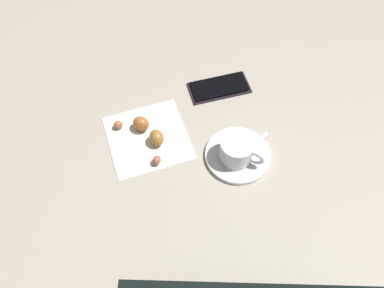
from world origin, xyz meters
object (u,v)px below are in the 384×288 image
at_px(croissant, 147,132).
at_px(napkin, 148,138).
at_px(espresso_cup, 237,150).
at_px(teaspoon, 239,157).
at_px(sugar_packet, 234,143).
at_px(saucer, 238,155).
at_px(cell_phone, 219,87).

bearing_deg(croissant, napkin, -97.12).
bearing_deg(espresso_cup, teaspoon, -14.27).
height_order(sugar_packet, napkin, sugar_packet).
bearing_deg(teaspoon, espresso_cup, 165.73).
bearing_deg(saucer, espresso_cup, -125.40).
xyz_separation_m(espresso_cup, napkin, (-0.19, 0.07, -0.04)).
bearing_deg(cell_phone, croissant, -143.38).
bearing_deg(cell_phone, saucer, -84.26).
distance_m(saucer, croissant, 0.20).
bearing_deg(espresso_cup, saucer, 54.60).
distance_m(saucer, espresso_cup, 0.03).
height_order(saucer, croissant, croissant).
bearing_deg(sugar_packet, espresso_cup, 60.53).
height_order(sugar_packet, croissant, croissant).
relative_size(sugar_packet, croissant, 0.45).
xyz_separation_m(saucer, sugar_packet, (-0.01, 0.03, 0.01)).
relative_size(saucer, croissant, 1.12).
xyz_separation_m(sugar_packet, croissant, (-0.19, 0.04, 0.01)).
relative_size(sugar_packet, cell_phone, 0.36).
distance_m(espresso_cup, teaspoon, 0.03).
bearing_deg(sugar_packet, croissant, -42.12).
relative_size(saucer, sugar_packet, 2.49).
xyz_separation_m(espresso_cup, croissant, (-0.19, 0.07, -0.02)).
height_order(sugar_packet, cell_phone, sugar_packet).
xyz_separation_m(espresso_cup, sugar_packet, (-0.00, 0.03, -0.02)).
bearing_deg(espresso_cup, cell_phone, 94.06).
height_order(napkin, croissant, croissant).
height_order(saucer, sugar_packet, sugar_packet).
relative_size(espresso_cup, sugar_packet, 1.60).
bearing_deg(espresso_cup, sugar_packet, 91.32).
relative_size(teaspoon, cell_phone, 0.74).
relative_size(saucer, cell_phone, 0.90).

